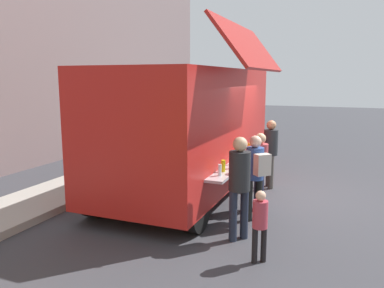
{
  "coord_description": "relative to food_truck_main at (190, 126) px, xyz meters",
  "views": [
    {
      "loc": [
        -8.74,
        -1.47,
        2.67
      ],
      "look_at": [
        -1.32,
        1.52,
        1.3
      ],
      "focal_mm": 35.87,
      "sensor_mm": 36.0,
      "label": 1
    }
  ],
  "objects": [
    {
      "name": "food_truck_main",
      "position": [
        0.0,
        0.0,
        0.0
      ],
      "size": [
        5.9,
        3.14,
        3.77
      ],
      "rotation": [
        0.0,
        0.0,
        0.0
      ],
      "color": "#B21F1A",
      "rests_on": "ground"
    },
    {
      "name": "customer_rear_waiting",
      "position": [
        -2.29,
        -1.82,
        -0.54
      ],
      "size": [
        0.36,
        0.36,
        1.75
      ],
      "rotation": [
        0.0,
        0.0,
        0.9
      ],
      "color": "#1F2535",
      "rests_on": "ground"
    },
    {
      "name": "customer_front_ordering",
      "position": [
        -0.67,
        -1.8,
        -0.64
      ],
      "size": [
        0.52,
        0.32,
        1.59
      ],
      "rotation": [
        0.0,
        0.0,
        1.41
      ],
      "color": "#1F2239",
      "rests_on": "ground"
    },
    {
      "name": "customer_mid_with_backpack",
      "position": [
        -1.32,
        -1.87,
        -0.58
      ],
      "size": [
        0.51,
        0.5,
        1.63
      ],
      "rotation": [
        0.0,
        0.0,
        0.77
      ],
      "color": "black",
      "rests_on": "ground"
    },
    {
      "name": "ground_plane",
      "position": [
        0.51,
        -1.9,
        -1.58
      ],
      "size": [
        60.0,
        60.0,
        0.0
      ],
      "primitive_type": "plane",
      "color": "#38383D"
    },
    {
      "name": "child_near_queue",
      "position": [
        -2.96,
        -2.31,
        -0.93
      ],
      "size": [
        0.22,
        0.22,
        1.09
      ],
      "rotation": [
        0.0,
        0.0,
        0.67
      ],
      "color": "black",
      "rests_on": "ground"
    },
    {
      "name": "trash_bin",
      "position": [
        3.94,
        2.32,
        -1.08
      ],
      "size": [
        0.6,
        0.6,
        1.0
      ],
      "primitive_type": "cylinder",
      "color": "#2E633A",
      "rests_on": "ground"
    },
    {
      "name": "customer_extra_browsing",
      "position": [
        1.03,
        -1.71,
        -0.58
      ],
      "size": [
        0.34,
        0.34,
        1.68
      ],
      "rotation": [
        0.0,
        0.0,
        2.02
      ],
      "color": "#4A4741",
      "rests_on": "ground"
    }
  ]
}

